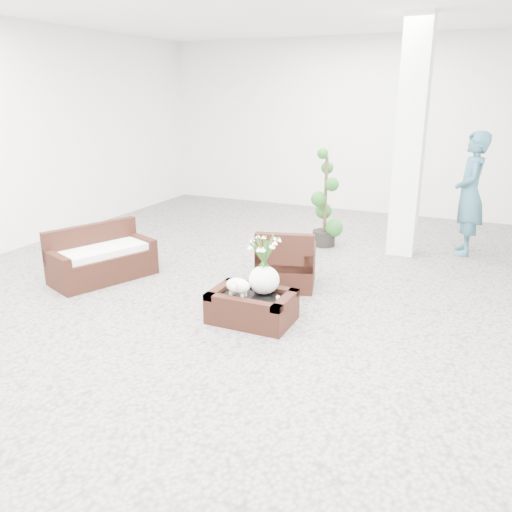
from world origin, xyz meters
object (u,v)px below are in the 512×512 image
at_px(coffee_table, 252,308).
at_px(loveseat, 102,254).
at_px(armchair, 286,257).
at_px(topiary, 325,199).

xyz_separation_m(coffee_table, loveseat, (-2.41, 0.39, 0.20)).
xyz_separation_m(coffee_table, armchair, (-0.07, 1.20, 0.23)).
bearing_deg(coffee_table, loveseat, 170.75).
height_order(coffee_table, armchair, armchair).
relative_size(coffee_table, armchair, 1.15).
height_order(coffee_table, loveseat, loveseat).
height_order(armchair, loveseat, armchair).
distance_m(coffee_table, topiary, 3.26).
relative_size(loveseat, topiary, 0.86).
distance_m(coffee_table, loveseat, 2.45).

